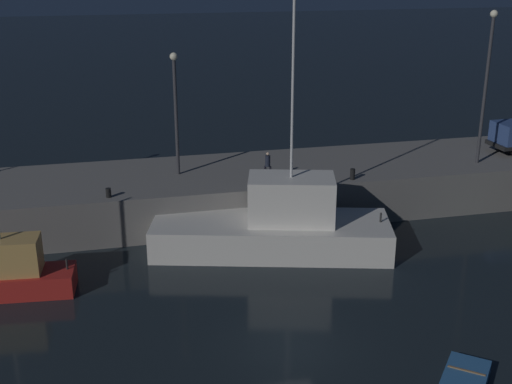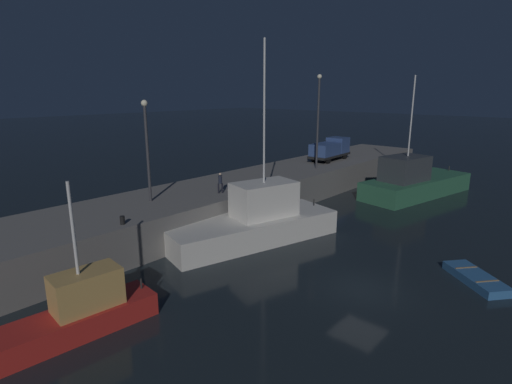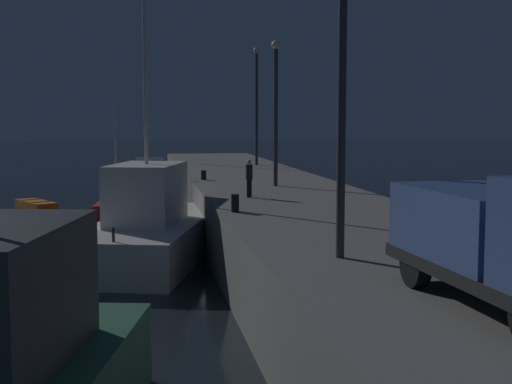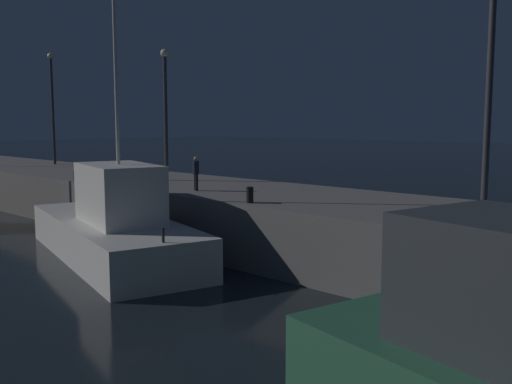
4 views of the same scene
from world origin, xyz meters
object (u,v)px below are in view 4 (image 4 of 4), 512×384
object	(u,v)px
lamp_post_west	(52,100)
lamp_post_east	(165,103)
fishing_boat_blue	(115,228)
lamp_post_central	(491,50)
bollard_west	(250,195)
dockworker	(196,171)
bollard_central	(76,175)

from	to	relation	value
lamp_post_west	lamp_post_east	world-z (taller)	lamp_post_west
fishing_boat_blue	lamp_post_east	distance (m)	9.17
fishing_boat_blue	lamp_post_central	bearing A→B (deg)	16.59
lamp_post_west	bollard_west	size ratio (longest dim) A/B	13.06
dockworker	bollard_west	bearing A→B (deg)	-14.69
lamp_post_east	lamp_post_central	bearing A→B (deg)	-6.11
fishing_boat_blue	lamp_post_west	bearing A→B (deg)	158.92
lamp_post_west	dockworker	distance (m)	21.32
dockworker	fishing_boat_blue	bearing A→B (deg)	-98.14
bollard_west	fishing_boat_blue	bearing A→B (deg)	-151.82
bollard_central	lamp_post_west	bearing A→B (deg)	157.74
lamp_post_west	lamp_post_central	xyz separation A→B (m)	(33.88, -3.61, 0.45)
lamp_post_central	bollard_central	world-z (taller)	lamp_post_central
lamp_post_west	lamp_post_east	size ratio (longest dim) A/B	1.17
fishing_boat_blue	bollard_west	distance (m)	6.13
lamp_post_central	bollard_west	distance (m)	10.00
lamp_post_east	bollard_central	bearing A→B (deg)	-142.24
lamp_post_east	dockworker	world-z (taller)	lamp_post_east
fishing_boat_blue	dockworker	distance (m)	4.60
fishing_boat_blue	lamp_post_east	size ratio (longest dim) A/B	1.92
dockworker	lamp_post_west	bearing A→B (deg)	169.78
lamp_post_west	dockworker	xyz separation A→B (m)	(20.63, -3.72, -3.88)
lamp_post_east	lamp_post_central	distance (m)	18.22
lamp_post_west	fishing_boat_blue	bearing A→B (deg)	-21.08
lamp_post_east	bollard_west	world-z (taller)	lamp_post_east
lamp_post_west	bollard_central	bearing A→B (deg)	-22.26
dockworker	bollard_central	size ratio (longest dim) A/B	3.12
lamp_post_east	dockworker	xyz separation A→B (m)	(4.83, -2.04, -3.25)
fishing_boat_blue	bollard_central	world-z (taller)	fishing_boat_blue
fishing_boat_blue	bollard_central	bearing A→B (deg)	160.62
lamp_post_east	bollard_west	bearing A→B (deg)	-18.99
lamp_post_west	lamp_post_central	world-z (taller)	lamp_post_central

